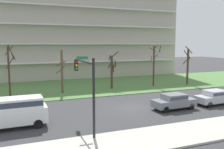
% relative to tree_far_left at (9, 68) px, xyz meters
% --- Properties ---
extents(ground, '(160.00, 160.00, 0.00)m').
position_rel_tree_far_left_xyz_m(ground, '(11.72, -10.55, -3.52)').
color(ground, '#38383A').
extents(sidewalk_curb_near, '(80.00, 4.00, 0.15)m').
position_rel_tree_far_left_xyz_m(sidewalk_curb_near, '(11.72, -18.55, -3.45)').
color(sidewalk_curb_near, '#BCB7AD').
rests_on(sidewalk_curb_near, ground).
extents(grass_lawn_strip, '(80.00, 16.00, 0.08)m').
position_rel_tree_far_left_xyz_m(grass_lawn_strip, '(11.72, 3.45, -3.48)').
color(grass_lawn_strip, '#547F42').
rests_on(grass_lawn_strip, ground).
extents(apartment_building, '(42.01, 13.74, 19.72)m').
position_rel_tree_far_left_xyz_m(apartment_building, '(11.72, 17.84, 6.33)').
color(apartment_building, '#B2A899').
rests_on(apartment_building, ground).
extents(tree_far_left, '(1.28, 1.54, 6.46)m').
position_rel_tree_far_left_xyz_m(tree_far_left, '(0.00, 0.00, 0.00)').
color(tree_far_left, '#423023').
rests_on(tree_far_left, ground).
extents(tree_left, '(1.30, 0.88, 5.75)m').
position_rel_tree_far_left_xyz_m(tree_left, '(6.36, -0.54, -0.56)').
color(tree_left, brown).
rests_on(tree_left, ground).
extents(tree_center, '(1.63, 1.83, 5.47)m').
position_rel_tree_far_left_xyz_m(tree_center, '(13.72, 0.18, -0.77)').
color(tree_center, '#423023').
rests_on(tree_center, ground).
extents(tree_right, '(2.07, 1.84, 6.26)m').
position_rel_tree_far_left_xyz_m(tree_right, '(20.45, -0.28, -0.04)').
color(tree_right, '#423023').
rests_on(tree_right, ground).
extents(tree_far_right, '(1.26, 1.51, 6.22)m').
position_rel_tree_far_left_xyz_m(tree_far_right, '(26.40, -0.73, -0.34)').
color(tree_far_right, '#4C3828').
rests_on(tree_far_right, ground).
extents(sedan_silver_near_left, '(4.45, 1.92, 1.57)m').
position_rel_tree_far_left_xyz_m(sedan_silver_near_left, '(20.68, -12.55, -2.65)').
color(sedan_silver_near_left, '#B7BABF').
rests_on(sedan_silver_near_left, ground).
extents(sedan_gray_center_left, '(4.46, 1.96, 1.57)m').
position_rel_tree_far_left_xyz_m(sedan_gray_center_left, '(15.38, -12.55, -2.65)').
color(sedan_gray_center_left, slate).
rests_on(sedan_gray_center_left, ground).
extents(van_white_center_right, '(5.26, 2.17, 2.36)m').
position_rel_tree_far_left_xyz_m(van_white_center_right, '(0.38, -12.55, -2.13)').
color(van_white_center_right, white).
rests_on(van_white_center_right, ground).
extents(traffic_signal_mast, '(0.90, 5.43, 5.60)m').
position_rel_tree_far_left_xyz_m(traffic_signal_mast, '(5.60, -15.21, 0.35)').
color(traffic_signal_mast, black).
rests_on(traffic_signal_mast, ground).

